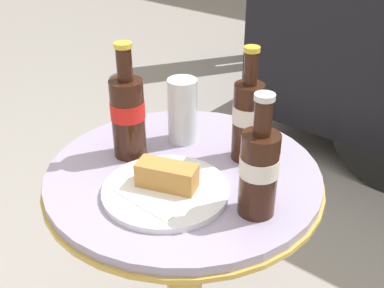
# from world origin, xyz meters

# --- Properties ---
(bistro_table) EXTENTS (0.59, 0.59, 0.74)m
(bistro_table) POSITION_xyz_m (0.00, 0.00, 0.49)
(bistro_table) COLOR gold
(bistro_table) RESTS_ON ground_plane
(cola_bottle_left) EXTENTS (0.07, 0.07, 0.25)m
(cola_bottle_left) POSITION_xyz_m (-0.13, -0.02, 0.84)
(cola_bottle_left) COLOR #33190F
(cola_bottle_left) RESTS_ON bistro_table
(cola_bottle_right) EXTENTS (0.07, 0.07, 0.25)m
(cola_bottle_right) POSITION_xyz_m (0.07, 0.13, 0.84)
(cola_bottle_right) COLOR #33190F
(cola_bottle_right) RESTS_ON bistro_table
(cola_bottle_center) EXTENTS (0.07, 0.07, 0.23)m
(cola_bottle_center) POSITION_xyz_m (0.19, -0.02, 0.83)
(cola_bottle_center) COLOR #33190F
(cola_bottle_center) RESTS_ON bistro_table
(drinking_glass) EXTENTS (0.07, 0.07, 0.15)m
(drinking_glass) POSITION_xyz_m (-0.09, 0.10, 0.81)
(drinking_glass) COLOR #C68923
(drinking_glass) RESTS_ON bistro_table
(lunch_plate_near) EXTENTS (0.25, 0.25, 0.06)m
(lunch_plate_near) POSITION_xyz_m (0.03, -0.08, 0.75)
(lunch_plate_near) COLOR white
(lunch_plate_near) RESTS_ON bistro_table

